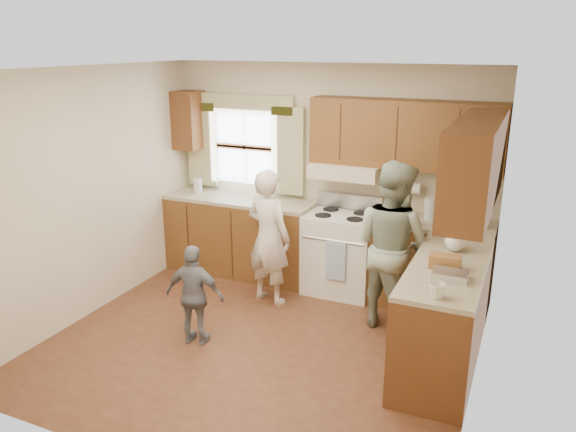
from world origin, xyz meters
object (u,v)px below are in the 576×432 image
at_px(woman_left, 269,237).
at_px(woman_right, 392,246).
at_px(child, 195,295).
at_px(stove, 342,251).

bearing_deg(woman_left, woman_right, -166.65).
relative_size(woman_left, child, 1.52).
distance_m(stove, child, 1.88).
xyz_separation_m(woman_left, child, (-0.23, -1.09, -0.25)).
xyz_separation_m(woman_right, child, (-1.55, -1.09, -0.35)).
distance_m(woman_left, woman_right, 1.32).
height_order(stove, woman_left, woman_left).
bearing_deg(stove, woman_left, -136.89).
distance_m(woman_right, child, 1.93).
xyz_separation_m(stove, woman_left, (-0.63, -0.59, 0.27)).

